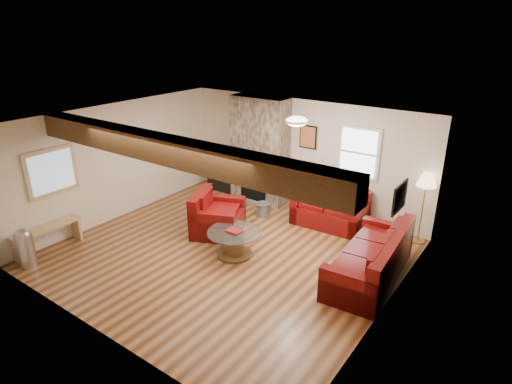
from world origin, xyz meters
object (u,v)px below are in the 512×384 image
at_px(tv_cabinet, 228,181).
at_px(television, 228,162).
at_px(loveseat, 330,208).
at_px(armchair_red, 218,213).
at_px(sofa_three, 370,255).
at_px(coffee_table, 234,243).
at_px(floor_lamp, 427,184).

bearing_deg(tv_cabinet, television, 0.00).
height_order(loveseat, armchair_red, armchair_red).
xyz_separation_m(sofa_three, tv_cabinet, (-4.49, 1.76, -0.16)).
bearing_deg(armchair_red, coffee_table, -147.18).
relative_size(tv_cabinet, television, 1.29).
relative_size(loveseat, armchair_red, 1.40).
bearing_deg(television, floor_lamp, 0.24).
relative_size(armchair_red, floor_lamp, 0.74).
relative_size(sofa_three, television, 2.70).
bearing_deg(television, loveseat, -5.66).
distance_m(loveseat, coffee_table, 2.37).
bearing_deg(sofa_three, coffee_table, -76.27).
xyz_separation_m(armchair_red, television, (-1.32, 1.95, 0.33)).
height_order(sofa_three, television, television).
relative_size(loveseat, coffee_table, 1.50).
relative_size(loveseat, tv_cabinet, 1.42).
bearing_deg(tv_cabinet, floor_lamp, 0.24).
bearing_deg(floor_lamp, armchair_red, -150.63).
distance_m(coffee_table, tv_cabinet, 3.31).
distance_m(tv_cabinet, floor_lamp, 4.91).
relative_size(sofa_three, armchair_red, 2.06).
bearing_deg(sofa_three, television, -115.42).
distance_m(loveseat, floor_lamp, 1.99).
height_order(armchair_red, coffee_table, armchair_red).
xyz_separation_m(loveseat, television, (-3.03, 0.30, 0.36)).
height_order(loveseat, floor_lamp, floor_lamp).
relative_size(sofa_three, coffee_table, 2.21).
xyz_separation_m(loveseat, tv_cabinet, (-3.03, 0.30, -0.13)).
bearing_deg(loveseat, armchair_red, -139.11).
bearing_deg(loveseat, tv_cabinet, 171.33).
relative_size(armchair_red, television, 1.31).
bearing_deg(armchair_red, loveseat, -70.32).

